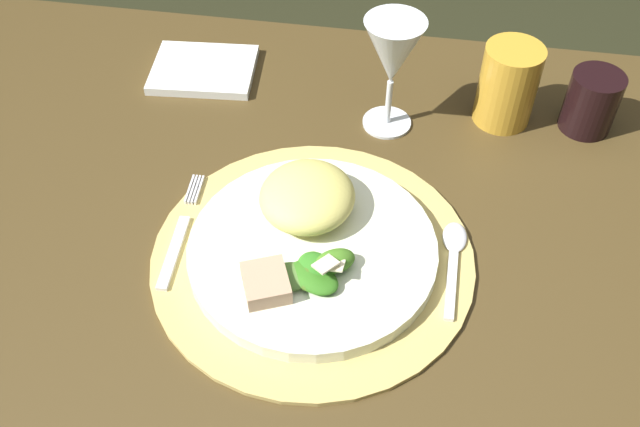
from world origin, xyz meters
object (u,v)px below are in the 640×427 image
spoon (454,253)px  amber_tumbler (508,85)px  wine_glass (393,55)px  dining_table (354,323)px  dark_tumbler (591,102)px  dinner_plate (313,250)px  fork (179,235)px  napkin (204,70)px

spoon → amber_tumbler: 0.26m
spoon → wine_glass: wine_glass is taller
dining_table → dark_tumbler: size_ratio=16.21×
spoon → dark_tumbler: (0.16, 0.25, 0.03)m
dark_tumbler → dinner_plate: bearing=-138.5°
dinner_plate → amber_tumbler: (0.21, 0.28, 0.04)m
fork → wine_glass: 0.33m
dining_table → fork: 0.28m
fork → wine_glass: bearing=48.5°
amber_tumbler → dark_tumbler: 0.11m
amber_tumbler → dinner_plate: bearing=-126.6°
dinner_plate → wine_glass: size_ratio=1.75×
dining_table → spoon: spoon is taller
wine_glass → dark_tumbler: (0.26, 0.04, -0.07)m
dinner_plate → fork: (-0.15, 0.00, -0.01)m
napkin → spoon: bearing=-37.9°
dining_table → amber_tumbler: (0.16, 0.23, 0.24)m
dining_table → wine_glass: size_ratio=8.36×
dining_table → dark_tumbler: 0.42m
dining_table → dinner_plate: 0.22m
wine_glass → dark_tumbler: bearing=8.3°
spoon → dinner_plate: bearing=-170.5°
dining_table → wine_glass: (0.01, 0.19, 0.30)m
fork → amber_tumbler: amber_tumbler is taller
dinner_plate → amber_tumbler: amber_tumbler is taller
dinner_plate → amber_tumbler: 0.35m
fork → spoon: spoon is taller
spoon → amber_tumbler: bearing=78.1°
napkin → wine_glass: 0.29m
dining_table → spoon: size_ratio=9.93×
fork → spoon: size_ratio=1.31×
wine_glass → dinner_plate: bearing=-103.6°
dining_table → fork: bearing=-166.7°
dinner_plate → spoon: dinner_plate is taller
napkin → wine_glass: bearing=-14.1°
fork → amber_tumbler: bearing=37.5°
napkin → amber_tumbler: 0.42m
dining_table → dinner_plate: size_ratio=4.77×
dark_tumbler → fork: bearing=-149.4°
fork → spoon: (0.31, 0.02, 0.00)m
dinner_plate → napkin: bearing=124.3°
dining_table → amber_tumbler: bearing=55.1°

